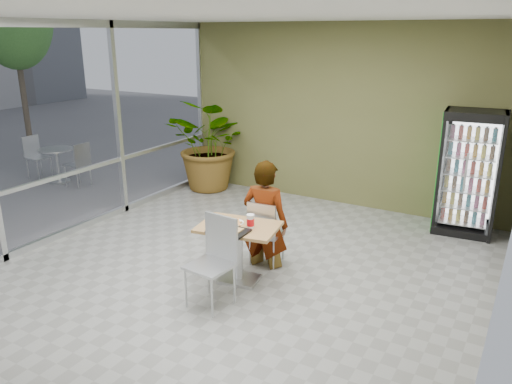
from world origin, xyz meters
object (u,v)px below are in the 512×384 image
chair_near (216,253)px  potted_plant (212,145)px  seated_woman (265,224)px  chair_far (264,229)px  soda_cup (250,221)px  cafeteria_tray (229,231)px  beverage_fridge (468,173)px  dining_table (239,241)px

chair_near → potted_plant: bearing=131.1°
seated_woman → potted_plant: size_ratio=0.96×
chair_far → soda_cup: (0.11, -0.53, 0.30)m
cafeteria_tray → beverage_fridge: size_ratio=0.24×
potted_plant → cafeteria_tray: bearing=-52.4°
soda_cup → beverage_fridge: size_ratio=0.09×
potted_plant → chair_far: bearing=-44.1°
seated_woman → soda_cup: bearing=96.5°
dining_table → cafeteria_tray: 0.33m
chair_near → potted_plant: potted_plant is taller
dining_table → seated_woman: bearing=85.2°
beverage_fridge → chair_far: bearing=-134.0°
dining_table → chair_far: bearing=83.9°
potted_plant → seated_woman: bearing=-43.7°
potted_plant → dining_table: bearing=-50.4°
beverage_fridge → soda_cup: bearing=-127.5°
cafeteria_tray → potted_plant: size_ratio=0.25×
chair_far → chair_near: bearing=84.4°
dining_table → cafeteria_tray: size_ratio=2.34×
cafeteria_tray → chair_near: bearing=-84.5°
chair_near → soda_cup: size_ratio=6.08×
soda_cup → cafeteria_tray: (-0.15, -0.25, -0.07)m
cafeteria_tray → potted_plant: (-2.53, 3.28, 0.15)m
seated_woman → potted_plant: potted_plant is taller
chair_far → potted_plant: size_ratio=0.50×
soda_cup → beverage_fridge: (2.01, 3.16, 0.13)m
chair_near → beverage_fridge: size_ratio=0.54×
cafeteria_tray → beverage_fridge: (2.17, 3.41, 0.20)m
soda_cup → potted_plant: size_ratio=0.09×
chair_near → beverage_fridge: beverage_fridge is taller
chair_near → seated_woman: 1.15m
cafeteria_tray → beverage_fridge: bearing=57.6°
chair_far → chair_near: 1.11m
cafeteria_tray → potted_plant: bearing=127.6°
seated_woman → soda_cup: 0.64m
dining_table → seated_woman: size_ratio=0.61×
chair_near → seated_woman: size_ratio=0.59×
beverage_fridge → dining_table: bearing=-129.5°
dining_table → potted_plant: size_ratio=0.59×
seated_woman → cafeteria_tray: (-0.04, -0.83, 0.19)m
chair_near → soda_cup: chair_near is taller
chair_near → potted_plant: (-2.56, 3.61, 0.30)m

